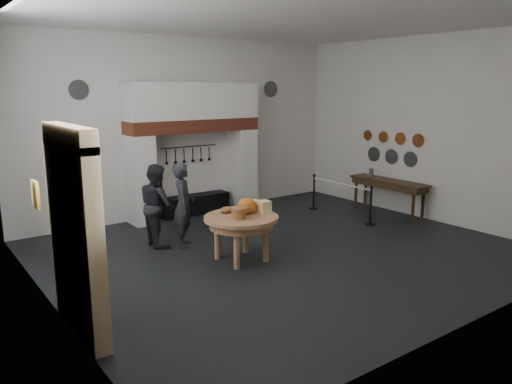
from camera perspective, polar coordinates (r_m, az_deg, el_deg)
floor at (r=10.23m, az=3.25°, el=-6.70°), size 9.00×8.00×0.02m
ceiling at (r=9.77m, az=3.58°, el=19.17°), size 9.00×8.00×0.02m
wall_back at (r=13.07m, az=-7.90°, el=7.38°), size 9.00×0.02×4.50m
wall_front at (r=7.15m, az=24.23°, el=2.69°), size 9.00×0.02×4.50m
wall_left at (r=7.73m, az=-23.36°, el=3.39°), size 0.02×8.00×4.50m
wall_right at (r=13.07m, az=18.94°, el=6.84°), size 0.02×8.00×4.50m
chimney_pier_left at (r=12.28m, az=-13.03°, el=1.35°), size 0.55×0.70×2.15m
chimney_pier_right at (r=13.68m, az=-1.60°, el=2.72°), size 0.55×0.70×2.15m
hearth_brick_band at (r=12.76m, az=-7.15°, el=7.56°), size 3.50×0.72×0.32m
chimney_hood at (r=12.73m, az=-7.22°, el=10.29°), size 3.50×0.70×0.90m
iron_range at (r=13.14m, az=-7.07°, el=-1.42°), size 1.90×0.45×0.50m
utensil_rail at (r=13.05m, az=-7.67°, el=5.17°), size 1.60×0.02×0.02m
door_recess at (r=7.00m, az=-20.57°, el=-5.62°), size 0.04×1.10×2.50m
door_jamb_near at (r=6.36m, az=-18.08°, el=-6.71°), size 0.22×0.30×2.60m
door_jamb_far at (r=7.66m, az=-21.39°, el=-3.81°), size 0.22×0.30×2.60m
door_lintel at (r=6.75m, az=-20.70°, el=5.91°), size 0.22×1.70×0.30m
wall_plaque at (r=8.62m, az=-23.89°, el=-0.26°), size 0.05×0.34×0.44m
work_table at (r=9.43m, az=-1.70°, el=-2.98°), size 1.78×1.78×0.07m
pumpkin at (r=9.58m, az=-1.06°, el=-1.57°), size 0.36×0.36×0.31m
cheese_block_big at (r=9.64m, az=0.92°, el=-1.70°), size 0.22×0.22×0.24m
cheese_block_small at (r=9.87m, az=-0.23°, el=-1.49°), size 0.18×0.18×0.20m
wicker_basket at (r=9.20m, az=-1.95°, el=-2.44°), size 0.40×0.40×0.22m
bread_loaf at (r=9.64m, az=-3.37°, el=-2.05°), size 0.31×0.18×0.13m
visitor_near at (r=10.38m, az=-8.29°, el=-1.50°), size 0.69×0.76×1.75m
visitor_far at (r=10.56m, az=-11.23°, el=-1.46°), size 0.69×0.87×1.72m
side_table at (r=13.38m, az=14.93°, el=1.22°), size 0.55×2.20×0.06m
pewter_jug at (r=13.73m, az=13.02°, el=2.18°), size 0.12×0.12×0.22m
copper_pan_a at (r=13.18m, az=18.04°, el=5.63°), size 0.03×0.34×0.34m
copper_pan_b at (r=13.51m, az=16.16°, el=5.89°), size 0.03×0.32×0.32m
copper_pan_c at (r=13.85m, az=14.36°, el=6.12°), size 0.03×0.30×0.30m
copper_pan_d at (r=14.20m, az=12.64°, el=6.34°), size 0.03×0.28×0.28m
pewter_plate_left at (r=13.35m, az=17.21°, el=3.59°), size 0.03×0.40×0.40m
pewter_plate_mid at (r=13.72m, az=15.21°, el=3.92°), size 0.03×0.40×0.40m
pewter_plate_right at (r=14.10m, az=13.31°, el=4.22°), size 0.03×0.40×0.40m
pewter_plate_back_left at (r=11.95m, az=-19.61°, el=10.95°), size 0.44×0.03×0.44m
pewter_plate_back_right at (r=14.47m, az=1.72°, el=11.68°), size 0.44×0.03×0.44m
barrier_post_near at (r=12.27m, az=12.97°, el=-1.63°), size 0.05×0.05×0.90m
barrier_post_far at (r=13.63m, az=6.64°, el=-0.06°), size 0.05×0.05×0.90m
barrier_rope at (r=12.85m, az=9.70°, el=0.93°), size 0.04×2.00×0.04m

